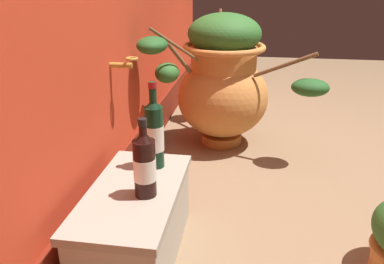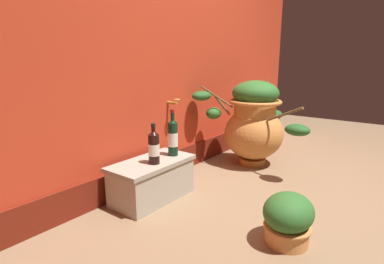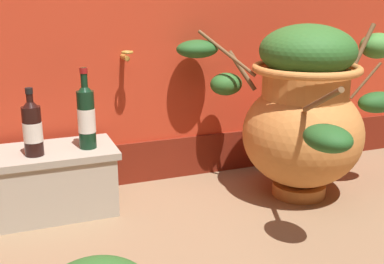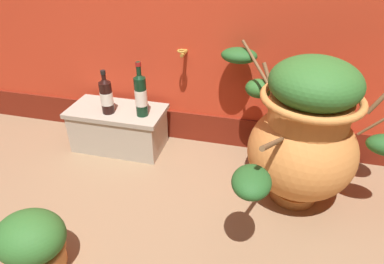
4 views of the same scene
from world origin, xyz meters
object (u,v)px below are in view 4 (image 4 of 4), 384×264
Objects in this scene: terracotta_urn at (305,133)px; wine_bottle_left at (141,94)px; potted_shrub at (32,243)px; wine_bottle_middle at (106,95)px.

wine_bottle_left is at bearing 168.74° from terracotta_urn.
terracotta_urn is 3.40× the size of potted_shrub.
potted_shrub is at bearing -85.17° from wine_bottle_middle.
wine_bottle_left is at bearing 81.32° from potted_shrub.
terracotta_urn is 1.21m from wine_bottle_middle.
terracotta_urn is at bearing -11.26° from wine_bottle_left.
wine_bottle_left is 0.23m from wine_bottle_middle.
wine_bottle_left is at bearing 5.23° from wine_bottle_middle.
wine_bottle_left is 1.01m from potted_shrub.
wine_bottle_left reaches higher than wine_bottle_middle.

